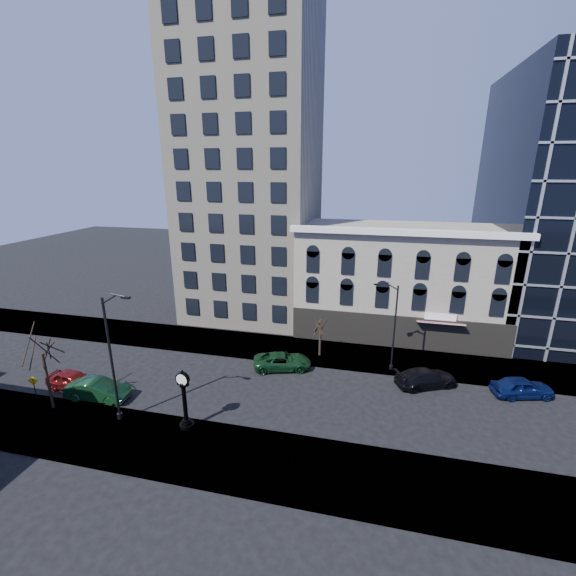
% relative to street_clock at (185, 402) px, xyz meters
% --- Properties ---
extents(ground, '(160.00, 160.00, 0.00)m').
position_rel_street_clock_xyz_m(ground, '(3.21, 6.00, -2.20)').
color(ground, black).
rests_on(ground, ground).
extents(sidewalk_far, '(160.00, 6.00, 0.12)m').
position_rel_street_clock_xyz_m(sidewalk_far, '(3.21, 14.00, -2.14)').
color(sidewalk_far, gray).
rests_on(sidewalk_far, ground).
extents(sidewalk_near, '(160.00, 6.00, 0.12)m').
position_rel_street_clock_xyz_m(sidewalk_near, '(3.21, -2.00, -2.14)').
color(sidewalk_near, gray).
rests_on(sidewalk_near, ground).
extents(cream_tower, '(15.90, 15.40, 42.50)m').
position_rel_street_clock_xyz_m(cream_tower, '(-2.90, 24.88, 17.12)').
color(cream_tower, '#BCB198').
rests_on(cream_tower, ground).
extents(victorian_row, '(22.60, 11.19, 12.50)m').
position_rel_street_clock_xyz_m(victorian_row, '(15.21, 21.89, 3.80)').
color(victorian_row, gray).
rests_on(victorian_row, ground).
extents(street_clock, '(1.04, 1.04, 4.60)m').
position_rel_street_clock_xyz_m(street_clock, '(0.00, 0.00, 0.00)').
color(street_clock, black).
rests_on(street_clock, sidewalk_near).
extents(street_lamp_near, '(2.63, 0.41, 10.14)m').
position_rel_street_clock_xyz_m(street_lamp_near, '(-4.60, -0.27, 5.57)').
color(street_lamp_near, black).
rests_on(street_lamp_near, sidewalk_near).
extents(street_lamp_far, '(2.18, 0.85, 8.63)m').
position_rel_street_clock_xyz_m(street_lamp_far, '(14.01, 11.82, 4.43)').
color(street_lamp_far, black).
rests_on(street_lamp_far, sidewalk_far).
extents(bare_tree_near, '(4.38, 4.38, 7.51)m').
position_rel_street_clock_xyz_m(bare_tree_near, '(-11.32, -0.22, 3.60)').
color(bare_tree_near, black).
rests_on(bare_tree_near, sidewalk_near).
extents(bare_tree_far, '(2.66, 2.66, 4.56)m').
position_rel_street_clock_xyz_m(bare_tree_far, '(7.70, 13.32, 1.35)').
color(bare_tree_far, black).
rests_on(bare_tree_far, sidewalk_far).
extents(warning_sign, '(0.76, 0.26, 2.39)m').
position_rel_street_clock_xyz_m(warning_sign, '(-13.00, 0.00, -0.43)').
color(warning_sign, black).
rests_on(warning_sign, sidewalk_near).
extents(car_near_a, '(4.87, 2.30, 1.61)m').
position_rel_street_clock_xyz_m(car_near_a, '(-11.87, 2.62, -1.40)').
color(car_near_a, maroon).
rests_on(car_near_a, ground).
extents(car_near_b, '(5.20, 2.16, 1.67)m').
position_rel_street_clock_xyz_m(car_near_b, '(-8.79, 1.80, -1.36)').
color(car_near_b, '#143F1E').
rests_on(car_near_b, ground).
extents(car_far_a, '(5.86, 3.93, 1.49)m').
position_rel_street_clock_xyz_m(car_far_a, '(4.65, 10.04, -1.45)').
color(car_far_a, '#143F1E').
rests_on(car_far_a, ground).
extents(car_far_b, '(5.79, 4.24, 1.56)m').
position_rel_street_clock_xyz_m(car_far_b, '(17.46, 9.91, -1.42)').
color(car_far_b, black).
rests_on(car_far_b, ground).
extents(car_far_c, '(5.15, 3.08, 1.64)m').
position_rel_street_clock_xyz_m(car_far_c, '(25.02, 10.07, -1.38)').
color(car_far_c, '#0C194C').
rests_on(car_far_c, ground).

